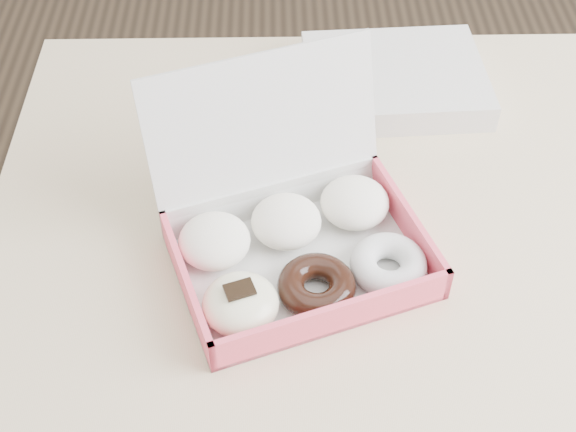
{
  "coord_description": "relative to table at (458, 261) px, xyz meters",
  "views": [
    {
      "loc": [
        -0.24,
        -0.67,
        1.48
      ],
      "look_at": [
        -0.22,
        -0.06,
        0.83
      ],
      "focal_mm": 50.0,
      "sensor_mm": 36.0,
      "label": 1
    }
  ],
  "objects": [
    {
      "name": "newspapers",
      "position": [
        -0.06,
        0.26,
        0.1
      ],
      "size": [
        0.26,
        0.22,
        0.04
      ],
      "primitive_type": "cube",
      "rotation": [
        0.0,
        0.0,
        0.05
      ],
      "color": "silver",
      "rests_on": "table"
    },
    {
      "name": "table",
      "position": [
        0.0,
        0.0,
        0.0
      ],
      "size": [
        1.2,
        0.8,
        0.75
      ],
      "color": "tan",
      "rests_on": "ground"
    },
    {
      "name": "donut_box",
      "position": [
        -0.22,
        -0.06,
        0.11
      ],
      "size": [
        0.35,
        0.34,
        0.2
      ],
      "rotation": [
        0.0,
        0.0,
        0.34
      ],
      "color": "silver",
      "rests_on": "table"
    }
  ]
}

